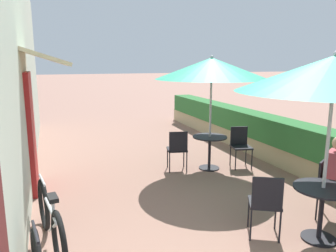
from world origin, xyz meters
The scene contains 11 objects.
cafe_facade_wall centered at (-2.54, 5.69, 2.09)m, with size 0.98×11.64×4.20m.
planter_hedge centered at (2.75, 5.72, 0.54)m, with size 0.60×10.64×1.01m.
patio_table_near centered at (1.12, 2.12, 0.50)m, with size 0.73×0.73×0.71m.
patio_umbrella_near centered at (1.12, 2.12, 2.13)m, with size 2.33×2.33×2.40m.
cafe_chair_near_right centered at (1.69, 2.55, 0.52)m, with size 0.55×0.55×0.87m.
cafe_chair_near_back centered at (0.47, 2.40, 0.52)m, with size 0.54×0.54×0.87m.
patio_table_mid centered at (1.10, 5.19, 0.50)m, with size 0.73×0.73×0.71m.
patio_umbrella_mid centered at (1.10, 5.19, 2.13)m, with size 2.33×2.33×2.40m.
cafe_chair_mid_left centered at (1.80, 5.10, 0.52)m, with size 0.48×0.48×0.87m.
cafe_chair_mid_right centered at (0.39, 5.27, 0.52)m, with size 0.48×0.48×0.87m.
bicycle_second centered at (-2.14, 3.09, 0.37)m, with size 0.34×1.80×0.80m.
Camera 1 is at (-2.06, -0.87, 2.28)m, focal length 35.00 mm.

